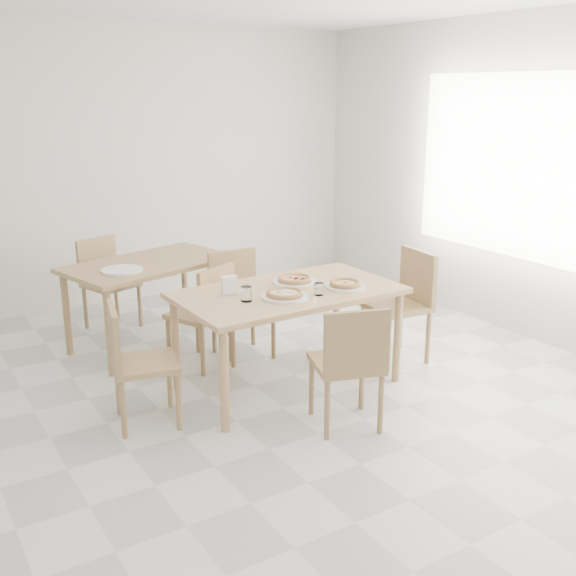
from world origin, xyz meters
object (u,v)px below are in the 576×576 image
chair_back_s (206,309)px  chair_back_n (105,276)px  chair_north (238,296)px  plate_pepperoni (295,282)px  tumbler_a (319,289)px  main_table (288,300)px  plate_margherita (345,287)px  napkin_holder (229,286)px  pizza_mushroom (285,293)px  chair_west (133,357)px  second_table (149,272)px  chair_east (405,297)px  plate_empty (122,270)px  chair_south (350,359)px  pizza_margherita (345,284)px  plate_mushroom (285,297)px  pizza_pepperoni (295,279)px  tumbler_b (246,294)px

chair_back_s → chair_back_n: size_ratio=1.01×
chair_north → plate_pepperoni: chair_north is taller
tumbler_a → chair_back_s: size_ratio=0.11×
main_table → plate_margherita: (0.39, -0.17, 0.08)m
chair_back_s → tumbler_a: bearing=93.6°
tumbler_a → napkin_holder: 0.64m
plate_margherita → pizza_mushroom: (-0.51, 0.03, 0.02)m
chair_west → second_table: chair_west is taller
main_table → chair_west: bearing=178.7°
chair_north → chair_east: bearing=-34.8°
tumbler_a → plate_empty: size_ratio=0.27×
pizza_mushroom → tumbler_a: bearing=-16.7°
chair_south → pizza_margherita: bearing=-105.4°
chair_east → napkin_holder: size_ratio=6.67×
plate_pepperoni → tumbler_a: (-0.02, -0.35, 0.04)m
plate_empty → plate_margherita: bearing=-47.1°
chair_north → pizza_margherita: 1.07m
chair_south → pizza_margherita: size_ratio=3.50×
chair_north → chair_back_n: 1.45m
chair_east → plate_pepperoni: 1.00m
plate_mushroom → chair_back_s: (-0.23, 0.80, -0.27)m
chair_south → chair_north: 1.58m
tumbler_a → chair_east: bearing=10.2°
plate_mushroom → chair_west: bearing=171.5°
chair_north → plate_empty: chair_north is taller
chair_back_s → plate_pepperoni: bearing=108.3°
plate_mushroom → second_table: (-0.44, 1.49, -0.10)m
pizza_pepperoni → napkin_holder: size_ratio=2.43×
chair_east → pizza_margherita: (-0.71, -0.13, 0.26)m
chair_east → pizza_mushroom: bearing=-78.8°
chair_east → chair_north: bearing=-120.4°
pizza_margherita → pizza_pepperoni: 0.39m
plate_mushroom → plate_pepperoni: same height
tumbler_a → second_table: size_ratio=0.06×
plate_margherita → pizza_mushroom: bearing=177.1°
plate_mushroom → chair_east: bearing=4.9°
chair_east → tumbler_b: size_ratio=8.79×
pizza_mushroom → chair_back_n: chair_back_n is taller
main_table → chair_south: bearing=-92.8°
plate_pepperoni → tumbler_b: (-0.53, -0.20, 0.04)m
chair_east → chair_back_n: size_ratio=1.09×
chair_west → chair_back_n: chair_back_n is taller
second_table → chair_back_n: 0.74m
chair_south → pizza_margherita: chair_south is taller
chair_south → chair_east: (1.13, 0.76, 0.03)m
plate_margherita → plate_empty: same height
chair_back_n → plate_empty: size_ratio=2.54×
chair_north → plate_margherita: chair_north is taller
pizza_pepperoni → chair_back_s: chair_back_s is taller
plate_margherita → chair_back_n: chair_back_n is taller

